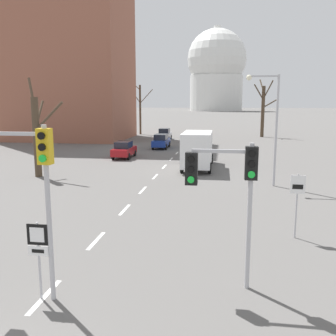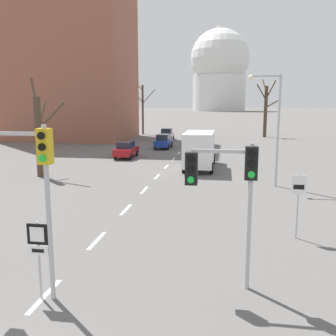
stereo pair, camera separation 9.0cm
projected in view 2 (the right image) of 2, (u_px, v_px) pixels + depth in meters
lane_stripe_0 at (45, 296)px, 10.85m from camera, size 0.16×2.00×0.01m
lane_stripe_1 at (97, 240)px, 15.23m from camera, size 0.16×2.00×0.01m
lane_stripe_2 at (126, 210)px, 19.61m from camera, size 0.16×2.00×0.01m
lane_stripe_3 at (144, 190)px, 23.99m from camera, size 0.16×2.00×0.01m
lane_stripe_4 at (157, 176)px, 28.37m from camera, size 0.16×2.00×0.01m
lane_stripe_5 at (166, 167)px, 32.75m from camera, size 0.16×2.00×0.01m
lane_stripe_6 at (173, 159)px, 37.13m from camera, size 0.16×2.00×0.01m
lane_stripe_7 at (179, 153)px, 41.51m from camera, size 0.16×2.00×0.01m
traffic_signal_centre_tall at (21, 168)px, 10.18m from camera, size 2.40×0.34×4.97m
traffic_signal_near_right at (229, 180)px, 10.85m from camera, size 2.08×0.34×4.41m
route_sign_post at (38, 247)px, 10.46m from camera, size 0.60×0.08×2.28m
speed_limit_sign at (298, 195)px, 15.18m from camera, size 0.60×0.08×2.70m
street_lamp_right at (272, 118)px, 24.40m from camera, size 2.13×0.36×7.31m
sedan_near_left at (202, 138)px, 50.09m from camera, size 1.91×4.27×1.60m
sedan_near_right at (163, 141)px, 45.61m from camera, size 1.74×4.53×1.76m
sedan_mid_centre at (167, 134)px, 56.18m from camera, size 1.78×4.05×1.72m
sedan_far_left at (126, 150)px, 37.79m from camera, size 1.76×4.18×1.69m
delivery_truck at (200, 149)px, 31.60m from camera, size 2.44×7.20×3.14m
bare_tree_left_near at (39, 133)px, 27.96m from camera, size 3.37×2.51×7.42m
bare_tree_right_near at (266, 109)px, 60.11m from camera, size 3.83×3.16×9.29m
bare_tree_left_far at (142, 107)px, 65.30m from camera, size 5.67×3.63×10.60m
capitol_dome at (220, 70)px, 244.51m from camera, size 38.30×38.30×54.10m
apartment_block_left at (69, 42)px, 56.01m from camera, size 18.00×14.00×28.95m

